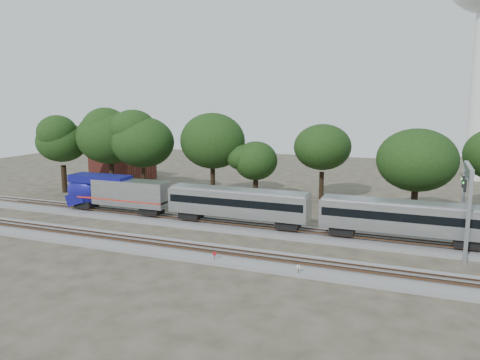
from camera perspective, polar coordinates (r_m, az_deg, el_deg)
The scene contains 15 objects.
ground at distance 50.52m, azimuth -3.91°, elevation -7.50°, with size 160.00×160.00×0.00m, color #383328.
track_far at distance 55.72m, azimuth -1.26°, elevation -5.60°, with size 160.00×5.00×0.73m.
track_near at distance 47.06m, azimuth -6.02°, elevation -8.60°, with size 160.00×5.00×0.73m.
switch_stand_red at distance 43.82m, azimuth -3.13°, elevation -9.26°, with size 0.36×0.07×1.13m.
switch_stand_white at distance 40.89m, azimuth 7.12°, elevation -10.76°, with size 0.36×0.07×1.13m.
switch_lever at distance 43.43m, azimuth 0.14°, elevation -10.22°, with size 0.50×0.30×0.30m, color #512D19.
signal_gantry at distance 50.42m, azimuth 25.92°, elevation -1.03°, with size 0.61×7.22×8.78m.
brick_building at distance 91.62m, azimuth -14.15°, elevation 1.78°, with size 12.33×9.95×5.22m.
tree_0 at distance 80.41m, azimuth -20.90°, elevation 4.35°, with size 8.37×8.37×11.80m.
tree_1 at distance 76.60m, azimuth -15.56°, elevation 5.02°, with size 9.22×9.22×13.00m.
tree_2 at distance 72.31m, azimuth -11.80°, elevation 4.53°, with size 8.74×8.74×12.32m.
tree_3 at distance 69.20m, azimuth -3.39°, elevation 4.77°, with size 9.09×9.09×12.81m.
tree_4 at distance 67.37m, azimuth 1.93°, elevation 2.34°, with size 6.36×6.36×8.97m.
tree_5 at distance 69.83m, azimuth 10.03°, elevation 3.97°, with size 8.21×8.21×11.57m.
tree_6 at distance 60.57m, azimuth 20.75°, elevation 2.27°, with size 7.87×7.87×11.09m.
Camera 1 is at (20.82, -43.49, 15.09)m, focal length 35.00 mm.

